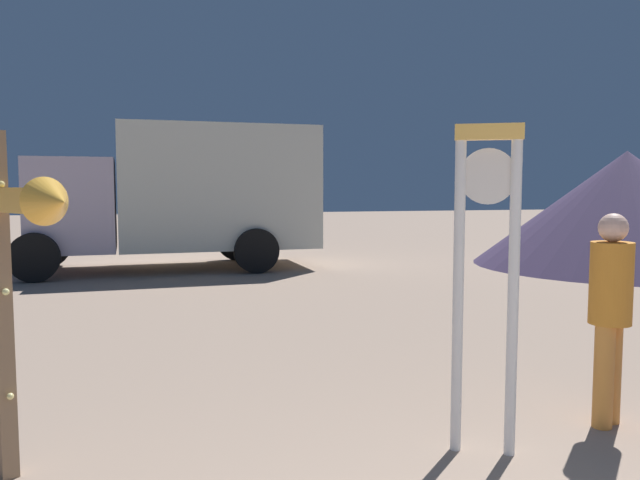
{
  "coord_description": "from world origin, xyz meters",
  "views": [
    {
      "loc": [
        -1.36,
        -1.32,
        1.74
      ],
      "look_at": [
        0.28,
        4.76,
        1.2
      ],
      "focal_mm": 35.38,
      "sensor_mm": 36.0,
      "label": 1
    }
  ],
  "objects_px": {
    "standing_clock": "(486,257)",
    "box_truck_near": "(186,192)",
    "arrow_sign": "(21,261)",
    "dome_tent": "(625,209)",
    "person_near_clock": "(610,308)"
  },
  "relations": [
    {
      "from": "arrow_sign",
      "to": "box_truck_near",
      "type": "height_order",
      "value": "box_truck_near"
    },
    {
      "from": "box_truck_near",
      "to": "standing_clock",
      "type": "bearing_deg",
      "value": -82.43
    },
    {
      "from": "standing_clock",
      "to": "box_truck_near",
      "type": "relative_size",
      "value": 0.35
    },
    {
      "from": "standing_clock",
      "to": "dome_tent",
      "type": "distance_m",
      "value": 11.26
    },
    {
      "from": "person_near_clock",
      "to": "standing_clock",
      "type": "bearing_deg",
      "value": -170.48
    },
    {
      "from": "arrow_sign",
      "to": "box_truck_near",
      "type": "xyz_separation_m",
      "value": [
        1.43,
        9.86,
        0.28
      ]
    },
    {
      "from": "person_near_clock",
      "to": "box_truck_near",
      "type": "height_order",
      "value": "box_truck_near"
    },
    {
      "from": "standing_clock",
      "to": "box_truck_near",
      "type": "bearing_deg",
      "value": 97.57
    },
    {
      "from": "dome_tent",
      "to": "person_near_clock",
      "type": "bearing_deg",
      "value": -131.37
    },
    {
      "from": "box_truck_near",
      "to": "dome_tent",
      "type": "xyz_separation_m",
      "value": [
        9.29,
        -2.05,
        -0.36
      ]
    },
    {
      "from": "arrow_sign",
      "to": "box_truck_near",
      "type": "distance_m",
      "value": 9.97
    },
    {
      "from": "arrow_sign",
      "to": "person_near_clock",
      "type": "relative_size",
      "value": 1.33
    },
    {
      "from": "dome_tent",
      "to": "standing_clock",
      "type": "bearing_deg",
      "value": -135.0
    },
    {
      "from": "standing_clock",
      "to": "arrow_sign",
      "type": "relative_size",
      "value": 1.03
    },
    {
      "from": "standing_clock",
      "to": "box_truck_near",
      "type": "distance_m",
      "value": 10.11
    }
  ]
}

